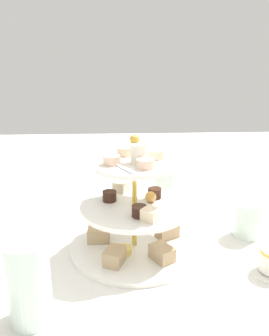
# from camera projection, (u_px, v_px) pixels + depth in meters

# --- Properties ---
(ground_plane) EXTENTS (2.40, 2.40, 0.00)m
(ground_plane) POSITION_uv_depth(u_px,v_px,m) (134.00, 248.00, 0.76)
(ground_plane) COLOR silver
(tiered_serving_stand) EXTENTS (0.28, 0.28, 0.25)m
(tiered_serving_stand) POSITION_uv_depth(u_px,v_px,m) (135.00, 216.00, 0.73)
(tiered_serving_stand) COLOR white
(tiered_serving_stand) RESTS_ON ground_plane
(water_glass_tall_right) EXTENTS (0.07, 0.07, 0.14)m
(water_glass_tall_right) POSITION_uv_depth(u_px,v_px,m) (29.00, 282.00, 0.53)
(water_glass_tall_right) COLOR silver
(water_glass_tall_right) RESTS_ON ground_plane
(water_glass_short_left) EXTENTS (0.06, 0.06, 0.08)m
(water_glass_short_left) POSITION_uv_depth(u_px,v_px,m) (248.00, 219.00, 0.80)
(water_glass_short_left) COLOR silver
(water_glass_short_left) RESTS_ON ground_plane
(butter_knife_left) EXTENTS (0.15, 0.11, 0.00)m
(butter_knife_left) POSITION_uv_depth(u_px,v_px,m) (25.00, 218.00, 0.90)
(butter_knife_left) COLOR silver
(butter_knife_left) RESTS_ON ground_plane
(water_glass_mid_back) EXTENTS (0.06, 0.06, 0.10)m
(water_glass_mid_back) POSITION_uv_depth(u_px,v_px,m) (164.00, 189.00, 0.96)
(water_glass_mid_back) COLOR silver
(water_glass_mid_back) RESTS_ON ground_plane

